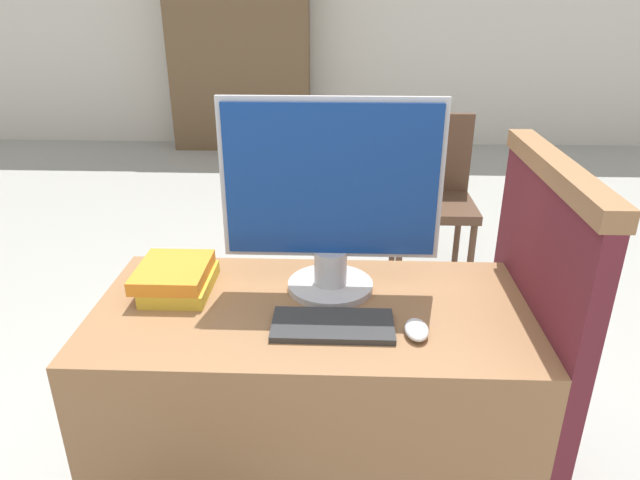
% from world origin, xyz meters
% --- Properties ---
extents(wall_back, '(12.00, 0.06, 2.80)m').
position_xyz_m(wall_back, '(0.00, 5.09, 1.40)').
color(wall_back, beige).
rests_on(wall_back, ground_plane).
extents(desk, '(1.18, 0.59, 0.75)m').
position_xyz_m(desk, '(0.00, 0.29, 0.38)').
color(desk, '#8C603D').
rests_on(desk, ground_plane).
extents(carrel_divider, '(0.07, 0.69, 1.15)m').
position_xyz_m(carrel_divider, '(0.61, 0.34, 0.59)').
color(carrel_divider, '#5B1E28').
rests_on(carrel_divider, ground_plane).
extents(monitor, '(0.59, 0.24, 0.54)m').
position_xyz_m(monitor, '(0.05, 0.40, 1.03)').
color(monitor, '#B7B7BC').
rests_on(monitor, desk).
extents(keyboard, '(0.31, 0.15, 0.02)m').
position_xyz_m(keyboard, '(0.06, 0.19, 0.76)').
color(keyboard, '#2D2D2D').
rests_on(keyboard, desk).
extents(mouse, '(0.06, 0.10, 0.03)m').
position_xyz_m(mouse, '(0.27, 0.17, 0.77)').
color(mouse, silver).
rests_on(mouse, desk).
extents(book_stack, '(0.20, 0.23, 0.08)m').
position_xyz_m(book_stack, '(-0.39, 0.38, 0.79)').
color(book_stack, gold).
rests_on(book_stack, desk).
extents(far_chair, '(0.44, 0.44, 0.92)m').
position_xyz_m(far_chair, '(0.58, 1.99, 0.52)').
color(far_chair, '#4C3323').
rests_on(far_chair, ground_plane).
extents(bookshelf_far, '(1.39, 0.32, 1.93)m').
position_xyz_m(bookshelf_far, '(-0.96, 4.85, 0.97)').
color(bookshelf_far, brown).
rests_on(bookshelf_far, ground_plane).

